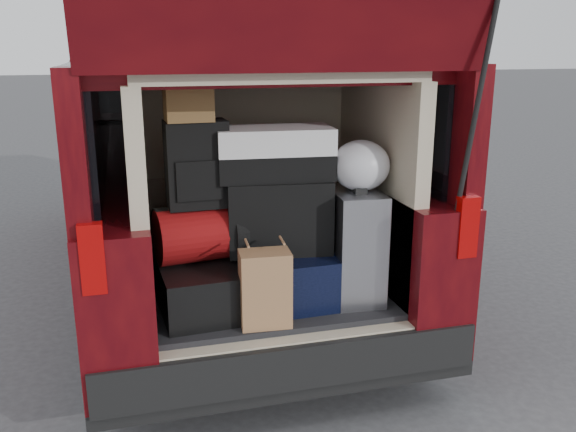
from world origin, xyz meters
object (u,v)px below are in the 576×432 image
navy_hardshell (280,273)px  red_duffel (199,234)px  black_soft_case (278,214)px  silver_roller (355,245)px  black_hardshell (203,284)px  kraft_bag (265,289)px  backpack (197,164)px  twotone_duffel (274,153)px

navy_hardshell → red_duffel: (-0.42, 0.00, 0.25)m
black_soft_case → silver_roller: bearing=-10.4°
black_hardshell → kraft_bag: 0.40m
kraft_bag → black_hardshell: bearing=135.7°
black_soft_case → backpack: size_ratio=1.23×
black_soft_case → backpack: backpack is taller
red_duffel → black_soft_case: black_soft_case is taller
kraft_bag → twotone_duffel: twotone_duffel is taller
navy_hardshell → twotone_duffel: size_ratio=1.05×
black_hardshell → silver_roller: silver_roller is taller
black_soft_case → backpack: (-0.41, 0.01, 0.28)m
backpack → twotone_duffel: backpack is taller
navy_hardshell → twotone_duffel: (-0.02, 0.02, 0.65)m
red_duffel → navy_hardshell: bearing=-8.7°
red_duffel → silver_roller: bearing=-16.5°
silver_roller → kraft_bag: 0.58m
kraft_bag → backpack: bearing=131.8°
black_hardshell → twotone_duffel: (0.39, 0.05, 0.66)m
backpack → twotone_duffel: size_ratio=0.74×
kraft_bag → red_duffel: red_duffel is taller
black_hardshell → black_soft_case: (0.41, 0.03, 0.34)m
red_duffel → twotone_duffel: size_ratio=0.74×
black_hardshell → kraft_bag: size_ratio=1.65×
navy_hardshell → red_duffel: size_ratio=1.42×
black_hardshell → silver_roller: (0.80, -0.09, 0.17)m
navy_hardshell → backpack: backpack is taller
kraft_bag → silver_roller: bearing=25.2°
kraft_bag → twotone_duffel: bearing=72.7°
kraft_bag → black_soft_case: 0.45m
kraft_bag → navy_hardshell: bearing=68.4°
twotone_duffel → silver_roller: bearing=-14.1°
black_hardshell → kraft_bag: (0.26, -0.29, 0.06)m
silver_roller → kraft_bag: silver_roller is taller
black_soft_case → twotone_duffel: (-0.02, 0.02, 0.32)m
navy_hardshell → silver_roller: size_ratio=1.04×
black_hardshell → backpack: 0.62m
silver_roller → twotone_duffel: twotone_duffel is taller
backpack → silver_roller: bearing=-11.4°
red_duffel → black_hardshell: bearing=-87.7°
kraft_bag → twotone_duffel: 0.70m
black_hardshell → navy_hardshell: bearing=-0.0°
black_hardshell → navy_hardshell: 0.42m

